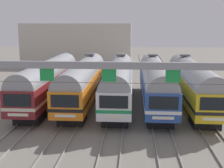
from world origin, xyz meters
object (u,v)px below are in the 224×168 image
object	(u,v)px
commuter_train_orange	(83,80)
commuter_train_blue	(155,81)
commuter_train_maroon	(48,79)
commuter_train_white	(119,80)
catenary_gantry	(109,82)
commuter_train_yellow	(192,81)

from	to	relation	value
commuter_train_orange	commuter_train_blue	xyz separation A→B (m)	(7.82, 0.00, 0.00)
commuter_train_maroon	commuter_train_white	size ratio (longest dim) A/B	1.00
commuter_train_maroon	catenary_gantry	xyz separation A→B (m)	(7.82, -13.49, 2.54)
commuter_train_blue	catenary_gantry	distance (m)	14.28
commuter_train_maroon	commuter_train_yellow	xyz separation A→B (m)	(15.63, 0.00, 0.00)
commuter_train_blue	commuter_train_maroon	bearing A→B (deg)	-179.98
commuter_train_white	catenary_gantry	distance (m)	13.74
commuter_train_blue	catenary_gantry	world-z (taller)	catenary_gantry
commuter_train_blue	commuter_train_yellow	world-z (taller)	same
commuter_train_blue	catenary_gantry	size ratio (longest dim) A/B	0.87
commuter_train_maroon	commuter_train_orange	size ratio (longest dim) A/B	1.00
commuter_train_white	catenary_gantry	world-z (taller)	catenary_gantry
commuter_train_blue	commuter_train_yellow	bearing A→B (deg)	0.00
commuter_train_maroon	commuter_train_orange	xyz separation A→B (m)	(3.91, 0.00, 0.00)
commuter_train_orange	catenary_gantry	distance (m)	14.28
commuter_train_blue	commuter_train_yellow	size ratio (longest dim) A/B	1.00
catenary_gantry	commuter_train_blue	bearing A→B (deg)	73.85
commuter_train_yellow	catenary_gantry	bearing A→B (deg)	-120.07
commuter_train_orange	commuter_train_yellow	distance (m)	11.73
commuter_train_orange	commuter_train_maroon	bearing A→B (deg)	-179.94
commuter_train_orange	commuter_train_yellow	bearing A→B (deg)	0.00
commuter_train_orange	commuter_train_yellow	world-z (taller)	same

